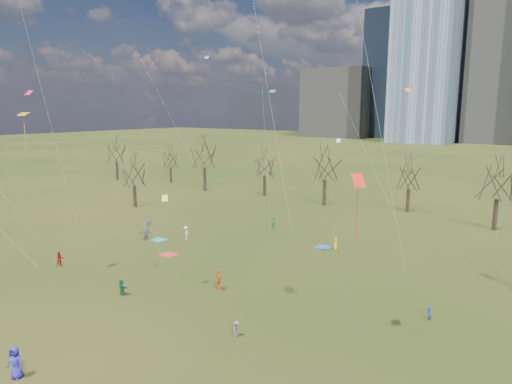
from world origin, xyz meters
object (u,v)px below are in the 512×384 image
Objects in this scene: blanket_crimson at (168,255)px; person_0 at (15,363)px; blanket_teal at (158,240)px; blanket_navy at (323,247)px; person_2 at (60,259)px; person_4 at (219,280)px.

person_0 reaches higher than blanket_crimson.
person_0 is (14.23, -23.43, 0.93)m from blanket_teal.
person_2 reaches higher than blanket_navy.
blanket_navy and blanket_crimson have the same top height.
blanket_navy is at bearing -24.11° from person_2.
blanket_teal is 16.83m from person_4.
blanket_navy is 16.54m from blanket_crimson.
blanket_teal is 27.43m from person_0.
person_2 reaches higher than blanket_crimson.
blanket_teal is at bearing -153.06° from blanket_navy.
person_0 is at bearing -111.28° from person_2.
blanket_teal and blanket_crimson have the same top height.
person_0 is (9.26, -20.32, 0.93)m from blanket_crimson.
blanket_teal is 0.91× the size of person_4.
person_4 is at bearing -21.66° from blanket_crimson.
blanket_teal is at bearing 99.58° from person_0.
blanket_navy is 1.00× the size of blanket_crimson.
blanket_navy is 15.78m from person_4.
person_0 is 19.08m from person_2.
blanket_navy is 26.71m from person_2.
person_4 reaches higher than blanket_navy.
person_2 is 16.58m from person_4.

